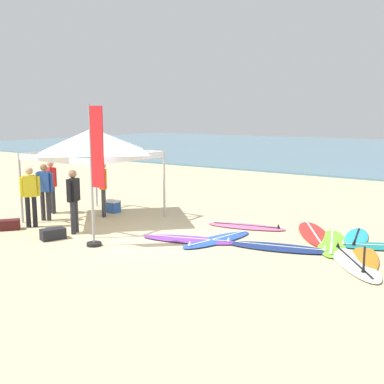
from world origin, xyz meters
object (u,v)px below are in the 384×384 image
at_px(person_yellow, 30,193).
at_px(surfboard_navy, 280,247).
at_px(surfboard_lime, 332,243).
at_px(person_blue, 45,188).
at_px(surfboard_purple, 190,239).
at_px(surfboard_red, 314,233).
at_px(person_orange, 103,185).
at_px(cooler_box, 112,206).
at_px(canopy_tent, 93,141).
at_px(gear_bag_by_pole, 53,234).
at_px(surfboard_pink, 246,226).
at_px(person_red, 51,183).
at_px(surfboard_cyan, 356,237).
at_px(banner_flag, 95,182).
at_px(person_black, 74,197).
at_px(surfboard_blue, 217,240).
at_px(surfboard_orange, 364,260).
at_px(gear_bag_near_tent, 8,225).
at_px(surfboard_white, 353,262).

bearing_deg(person_yellow, surfboard_navy, 16.78).
xyz_separation_m(surfboard_lime, person_blue, (-7.90, -2.34, 0.95)).
bearing_deg(surfboard_purple, surfboard_red, 45.13).
height_order(person_orange, cooler_box, person_orange).
distance_m(canopy_tent, surfboard_red, 6.81).
bearing_deg(person_orange, gear_bag_by_pole, -72.34).
xyz_separation_m(surfboard_pink, person_red, (-6.06, -1.84, 0.95)).
distance_m(surfboard_cyan, banner_flag, 6.73).
bearing_deg(person_black, surfboard_blue, 23.16).
bearing_deg(surfboard_cyan, person_red, -164.99).
xyz_separation_m(surfboard_navy, surfboard_red, (0.19, 1.73, -0.00)).
distance_m(surfboard_navy, cooler_box, 6.27).
bearing_deg(surfboard_red, person_orange, -165.40).
bearing_deg(cooler_box, surfboard_lime, 2.83).
relative_size(surfboard_pink, person_red, 1.35).
height_order(person_blue, gear_bag_by_pole, person_blue).
bearing_deg(banner_flag, surfboard_orange, 23.74).
bearing_deg(surfboard_navy, surfboard_pink, 139.69).
relative_size(surfboard_orange, gear_bag_near_tent, 3.91).
distance_m(surfboard_pink, surfboard_cyan, 2.94).
relative_size(surfboard_purple, gear_bag_near_tent, 4.27).
height_order(surfboard_white, surfboard_lime, same).
height_order(surfboard_red, person_black, person_black).
xyz_separation_m(surfboard_pink, surfboard_red, (1.83, 0.35, -0.00)).
xyz_separation_m(surfboard_blue, person_black, (-3.55, -1.52, 0.95)).
bearing_deg(gear_bag_by_pole, surfboard_purple, 32.25).
relative_size(canopy_tent, surfboard_white, 1.25).
bearing_deg(gear_bag_by_pole, surfboard_cyan, 34.89).
bearing_deg(surfboard_navy, surfboard_blue, -170.81).
xyz_separation_m(surfboard_cyan, gear_bag_by_pole, (-6.38, -4.45, 0.10)).
height_order(person_orange, gear_bag_by_pole, person_orange).
relative_size(canopy_tent, surfboard_blue, 1.29).
bearing_deg(person_black, canopy_tent, 116.54).
height_order(person_red, banner_flag, banner_flag).
xyz_separation_m(canopy_tent, person_red, (-1.85, -0.11, -1.40)).
bearing_deg(person_orange, person_black, -66.40).
bearing_deg(surfboard_orange, cooler_box, 175.85).
bearing_deg(gear_bag_near_tent, surfboard_red, 31.09).
distance_m(surfboard_pink, surfboard_lime, 2.54).
xyz_separation_m(surfboard_white, gear_bag_near_tent, (-8.68, -2.43, 0.10)).
bearing_deg(gear_bag_near_tent, person_yellow, 63.17).
xyz_separation_m(surfboard_blue, person_blue, (-5.42, -0.98, 0.95)).
height_order(canopy_tent, person_orange, canopy_tent).
bearing_deg(surfboard_cyan, cooler_box, -170.89).
height_order(surfboard_cyan, surfboard_orange, same).
xyz_separation_m(surfboard_red, gear_bag_near_tent, (-7.13, -4.30, 0.10)).
relative_size(surfboard_cyan, surfboard_orange, 0.92).
relative_size(surfboard_cyan, person_yellow, 1.26).
bearing_deg(banner_flag, person_orange, 132.52).
bearing_deg(person_red, person_yellow, -56.18).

